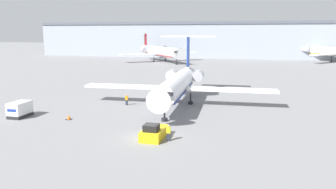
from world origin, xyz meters
TOP-DOWN VIEW (x-y plane):
  - ground_plane at (0.00, 0.00)m, footprint 600.00×600.00m
  - terminal_building at (0.00, 120.00)m, footprint 180.00×16.80m
  - airplane_main at (-0.72, 17.61)m, footprint 30.23×26.23m
  - pushback_tug at (0.48, 0.43)m, footprint 2.14×4.04m
  - luggage_cart at (-19.43, 4.63)m, footprint 1.87×3.13m
  - worker_near_tug at (2.23, 0.01)m, footprint 0.40×0.25m
  - worker_by_wing at (-8.31, 15.04)m, footprint 0.40×0.24m
  - traffic_cone_left at (-12.47, 5.12)m, footprint 0.70×0.70m
  - airplane_parked_far_left at (-24.09, 91.46)m, footprint 27.55×30.78m

SIDE VIEW (x-z plane):
  - ground_plane at x=0.00m, z-range 0.00..0.00m
  - traffic_cone_left at x=-12.47m, z-range -0.02..0.63m
  - pushback_tug at x=0.48m, z-range -0.23..1.53m
  - worker_by_wing at x=-8.31m, z-range 0.04..1.75m
  - worker_near_tug at x=2.23m, z-range 0.04..1.81m
  - luggage_cart at x=-19.43m, z-range 0.00..2.05m
  - airplane_main at x=-0.72m, z-range -1.93..8.58m
  - airplane_parked_far_left at x=-24.09m, z-range -1.58..9.28m
  - terminal_building at x=0.00m, z-range 0.03..15.95m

